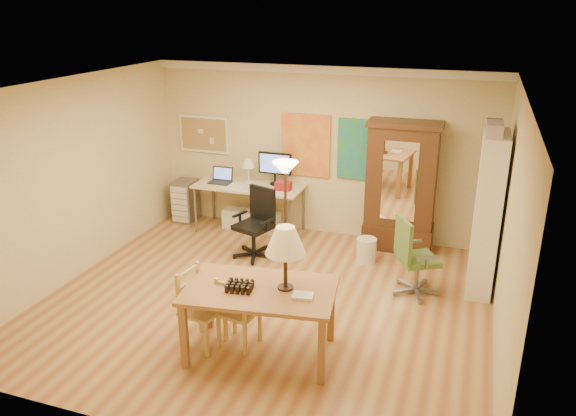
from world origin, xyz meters
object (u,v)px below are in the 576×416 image
(armoire, at_px, (400,195))
(computer_desk, at_px, (252,203))
(bookshelf, at_px, (487,214))
(dining_table, at_px, (269,275))
(office_chair_green, at_px, (414,274))
(office_chair_black, at_px, (255,239))

(armoire, bearing_deg, computer_desk, -178.11)
(computer_desk, distance_m, bookshelf, 3.76)
(computer_desk, bearing_deg, bookshelf, -13.77)
(computer_desk, relative_size, bookshelf, 0.84)
(dining_table, bearing_deg, bookshelf, 47.48)
(computer_desk, xyz_separation_m, office_chair_green, (2.81, -1.32, -0.21))
(armoire, height_order, bookshelf, bookshelf)
(dining_table, distance_m, computer_desk, 3.55)
(dining_table, relative_size, office_chair_black, 1.62)
(dining_table, bearing_deg, computer_desk, 115.32)
(computer_desk, relative_size, office_chair_green, 1.69)
(office_chair_green, bearing_deg, armoire, 106.73)
(office_chair_green, bearing_deg, dining_table, -124.97)
(computer_desk, distance_m, office_chair_green, 3.11)
(office_chair_black, height_order, armoire, armoire)
(office_chair_green, relative_size, armoire, 0.53)
(office_chair_green, distance_m, bookshelf, 1.19)
(office_chair_green, bearing_deg, office_chair_black, 170.53)
(office_chair_black, height_order, bookshelf, bookshelf)
(dining_table, xyz_separation_m, armoire, (0.88, 3.26, -0.07))
(dining_table, bearing_deg, office_chair_green, 55.03)
(dining_table, height_order, bookshelf, bookshelf)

